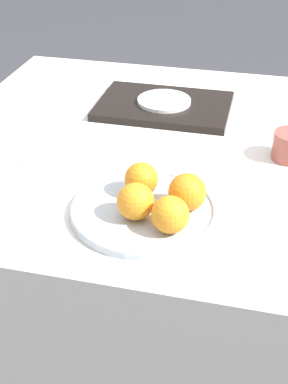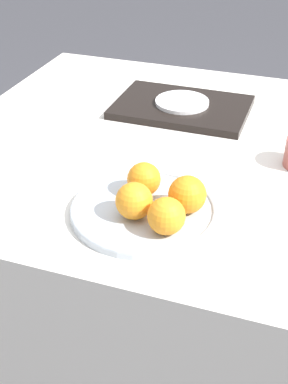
{
  "view_description": "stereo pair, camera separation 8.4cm",
  "coord_description": "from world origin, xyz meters",
  "px_view_note": "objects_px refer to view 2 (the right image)",
  "views": [
    {
      "loc": [
        0.08,
        -1.12,
        1.36
      ],
      "look_at": [
        -0.12,
        -0.3,
        0.8
      ],
      "focal_mm": 50.0,
      "sensor_mm": 36.0,
      "label": 1
    },
    {
      "loc": [
        0.16,
        -1.1,
        1.36
      ],
      "look_at": [
        -0.12,
        -0.3,
        0.8
      ],
      "focal_mm": 50.0,
      "sensor_mm": 36.0,
      "label": 2
    }
  ],
  "objects_px": {
    "orange_2": "(187,195)",
    "side_plate": "(182,102)",
    "orange_1": "(134,201)",
    "fruit_platter": "(144,210)",
    "orange_3": "(166,216)",
    "orange_0": "(144,179)",
    "napkin": "(70,153)",
    "serving_tray": "(182,107)"
  },
  "relations": [
    {
      "from": "orange_0",
      "to": "orange_3",
      "type": "height_order",
      "value": "orange_3"
    },
    {
      "from": "fruit_platter",
      "to": "orange_2",
      "type": "height_order",
      "value": "orange_2"
    },
    {
      "from": "orange_1",
      "to": "side_plate",
      "type": "distance_m",
      "value": 0.52
    },
    {
      "from": "orange_0",
      "to": "napkin",
      "type": "distance_m",
      "value": 0.25
    },
    {
      "from": "orange_2",
      "to": "orange_0",
      "type": "bearing_deg",
      "value": 163.07
    },
    {
      "from": "orange_3",
      "to": "side_plate",
      "type": "height_order",
      "value": "orange_3"
    },
    {
      "from": "orange_0",
      "to": "napkin",
      "type": "height_order",
      "value": "orange_0"
    },
    {
      "from": "fruit_platter",
      "to": "orange_3",
      "type": "xyz_separation_m",
      "value": [
        0.06,
        -0.06,
        0.04
      ]
    },
    {
      "from": "orange_3",
      "to": "napkin",
      "type": "xyz_separation_m",
      "value": [
        -0.3,
        0.22,
        -0.04
      ]
    },
    {
      "from": "fruit_platter",
      "to": "orange_2",
      "type": "bearing_deg",
      "value": 14.36
    },
    {
      "from": "fruit_platter",
      "to": "orange_3",
      "type": "bearing_deg",
      "value": -42.43
    },
    {
      "from": "napkin",
      "to": "orange_0",
      "type": "bearing_deg",
      "value": -27.73
    },
    {
      "from": "fruit_platter",
      "to": "side_plate",
      "type": "height_order",
      "value": "side_plate"
    },
    {
      "from": "orange_1",
      "to": "napkin",
      "type": "relative_size",
      "value": 0.57
    },
    {
      "from": "fruit_platter",
      "to": "napkin",
      "type": "height_order",
      "value": "fruit_platter"
    },
    {
      "from": "orange_1",
      "to": "orange_3",
      "type": "relative_size",
      "value": 1.02
    },
    {
      "from": "orange_0",
      "to": "orange_1",
      "type": "distance_m",
      "value": 0.08
    },
    {
      "from": "serving_tray",
      "to": "side_plate",
      "type": "bearing_deg",
      "value": -90.0
    },
    {
      "from": "orange_3",
      "to": "orange_2",
      "type": "bearing_deg",
      "value": 77.14
    },
    {
      "from": "orange_0",
      "to": "side_plate",
      "type": "height_order",
      "value": "orange_0"
    },
    {
      "from": "orange_1",
      "to": "orange_2",
      "type": "distance_m",
      "value": 0.1
    },
    {
      "from": "orange_1",
      "to": "side_plate",
      "type": "xyz_separation_m",
      "value": [
        -0.05,
        0.52,
        -0.02
      ]
    },
    {
      "from": "orange_1",
      "to": "serving_tray",
      "type": "xyz_separation_m",
      "value": [
        -0.05,
        0.52,
        -0.04
      ]
    },
    {
      "from": "orange_1",
      "to": "napkin",
      "type": "xyz_separation_m",
      "value": [
        -0.23,
        0.2,
        -0.04
      ]
    },
    {
      "from": "orange_0",
      "to": "orange_1",
      "type": "height_order",
      "value": "orange_1"
    },
    {
      "from": "orange_2",
      "to": "side_plate",
      "type": "relative_size",
      "value": 0.51
    },
    {
      "from": "fruit_platter",
      "to": "serving_tray",
      "type": "xyz_separation_m",
      "value": [
        -0.06,
        0.49,
        0.0
      ]
    },
    {
      "from": "orange_0",
      "to": "orange_2",
      "type": "distance_m",
      "value": 0.1
    },
    {
      "from": "orange_1",
      "to": "orange_2",
      "type": "height_order",
      "value": "orange_2"
    },
    {
      "from": "orange_3",
      "to": "serving_tray",
      "type": "xyz_separation_m",
      "value": [
        -0.12,
        0.54,
        -0.04
      ]
    },
    {
      "from": "fruit_platter",
      "to": "orange_3",
      "type": "distance_m",
      "value": 0.09
    },
    {
      "from": "side_plate",
      "to": "napkin",
      "type": "bearing_deg",
      "value": -118.98
    },
    {
      "from": "fruit_platter",
      "to": "serving_tray",
      "type": "distance_m",
      "value": 0.49
    },
    {
      "from": "orange_0",
      "to": "orange_1",
      "type": "bearing_deg",
      "value": -83.66
    },
    {
      "from": "side_plate",
      "to": "serving_tray",
      "type": "bearing_deg",
      "value": 90.0
    },
    {
      "from": "orange_3",
      "to": "orange_0",
      "type": "bearing_deg",
      "value": 126.74
    },
    {
      "from": "fruit_platter",
      "to": "napkin",
      "type": "distance_m",
      "value": 0.29
    },
    {
      "from": "orange_2",
      "to": "napkin",
      "type": "xyz_separation_m",
      "value": [
        -0.32,
        0.15,
        -0.04
      ]
    },
    {
      "from": "fruit_platter",
      "to": "orange_3",
      "type": "relative_size",
      "value": 4.13
    },
    {
      "from": "orange_2",
      "to": "napkin",
      "type": "height_order",
      "value": "orange_2"
    },
    {
      "from": "fruit_platter",
      "to": "serving_tray",
      "type": "bearing_deg",
      "value": 97.15
    },
    {
      "from": "fruit_platter",
      "to": "orange_2",
      "type": "distance_m",
      "value": 0.09
    }
  ]
}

